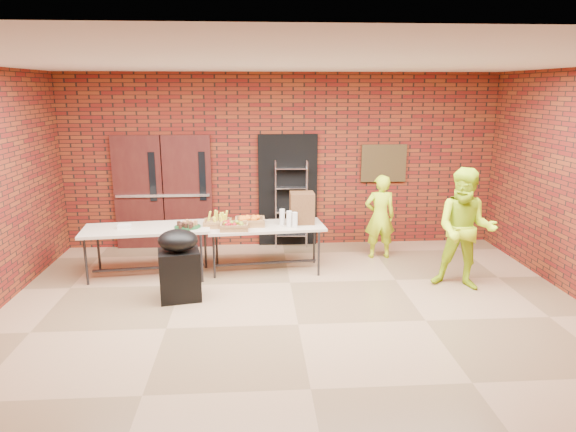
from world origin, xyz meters
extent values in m
cube|color=brown|center=(0.00, 0.00, -0.02)|extent=(8.00, 7.00, 0.04)
cube|color=silver|center=(0.00, 0.00, 3.22)|extent=(8.00, 7.00, 0.04)
cube|color=maroon|center=(0.00, 3.52, 1.60)|extent=(8.00, 0.04, 3.20)
cube|color=maroon|center=(0.00, -3.52, 1.60)|extent=(8.00, 0.04, 3.20)
cube|color=#401812|center=(-2.65, 3.44, 1.05)|extent=(0.88, 0.08, 2.10)
cube|color=#401812|center=(-1.75, 3.44, 1.05)|extent=(0.88, 0.08, 2.10)
cube|color=black|center=(-2.37, 3.39, 1.35)|extent=(0.12, 0.02, 0.90)
cube|color=black|center=(-1.47, 3.39, 1.35)|extent=(0.12, 0.02, 0.90)
cube|color=silver|center=(-2.20, 3.38, 1.00)|extent=(1.70, 0.04, 0.05)
cube|color=black|center=(0.10, 3.46, 1.05)|extent=(1.10, 0.06, 2.10)
cube|color=#45351B|center=(1.90, 3.45, 1.55)|extent=(0.85, 0.04, 0.70)
cube|color=#BFAB92|center=(-2.22, 1.90, 0.78)|extent=(2.02, 1.01, 0.04)
cube|color=#28282D|center=(-2.22, 1.90, 0.13)|extent=(1.73, 0.22, 0.03)
cylinder|color=#28282D|center=(-3.08, 2.22, 0.38)|extent=(0.04, 0.04, 0.76)
cylinder|color=#28282D|center=(-1.35, 2.22, 0.38)|extent=(0.04, 0.04, 0.76)
cylinder|color=#28282D|center=(-3.08, 1.57, 0.38)|extent=(0.04, 0.04, 0.76)
cylinder|color=#28282D|center=(-1.35, 1.57, 0.38)|extent=(0.04, 0.04, 0.76)
cube|color=#BFAB92|center=(-0.35, 2.04, 0.74)|extent=(1.92, 0.94, 0.04)
cube|color=#28282D|center=(-0.35, 2.04, 0.12)|extent=(1.65, 0.20, 0.03)
cylinder|color=#28282D|center=(-1.17, 2.35, 0.36)|extent=(0.04, 0.04, 0.72)
cylinder|color=#28282D|center=(0.48, 2.35, 0.36)|extent=(0.04, 0.04, 0.72)
cylinder|color=#28282D|center=(-1.17, 1.73, 0.36)|extent=(0.04, 0.04, 0.72)
cylinder|color=#28282D|center=(0.48, 1.73, 0.36)|extent=(0.04, 0.04, 0.72)
cube|color=#A46E42|center=(-1.12, 2.02, 0.80)|extent=(0.43, 0.34, 0.07)
cube|color=#A46E42|center=(-0.61, 2.07, 0.80)|extent=(0.47, 0.37, 0.07)
cube|color=#A46E42|center=(-0.85, 1.81, 0.80)|extent=(0.43, 0.34, 0.07)
cylinder|color=#12441D|center=(-1.58, 1.87, 0.81)|extent=(0.41, 0.41, 0.02)
cube|color=white|center=(-2.55, 1.87, 0.83)|extent=(0.19, 0.13, 0.06)
cube|color=brown|center=(0.25, 2.16, 1.02)|extent=(0.39, 0.35, 0.51)
cylinder|color=white|center=(0.02, 1.92, 0.89)|extent=(0.09, 0.09, 0.26)
cylinder|color=white|center=(0.11, 1.87, 0.89)|extent=(0.08, 0.08, 0.25)
cylinder|color=white|center=(-0.08, 2.05, 0.89)|extent=(0.09, 0.09, 0.26)
cube|color=black|center=(-1.60, 0.94, 0.36)|extent=(0.64, 0.56, 0.71)
ellipsoid|color=black|center=(-1.60, 0.94, 0.87)|extent=(0.63, 0.56, 0.31)
imported|color=#BEEA1A|center=(1.65, 2.58, 0.74)|extent=(0.54, 0.36, 1.48)
imported|color=#BEEA1A|center=(2.55, 1.09, 0.90)|extent=(1.09, 0.99, 1.81)
camera|label=1|loc=(-0.53, -5.95, 2.91)|focal=32.00mm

